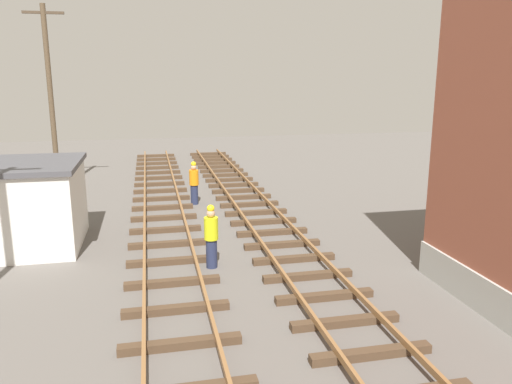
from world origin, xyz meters
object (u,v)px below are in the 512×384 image
Objects in this scene: track_worker_distant at (194,183)px; utility_pole_far at (51,96)px; track_worker_foreground at (211,237)px; control_hut at (34,204)px.

utility_pole_far is at bearing 145.61° from track_worker_distant.
track_worker_distant is at bearing 88.45° from track_worker_foreground.
track_worker_distant is (6.22, -4.26, -3.58)m from utility_pole_far.
track_worker_foreground is at bearing -91.55° from track_worker_distant.
control_hut reaches higher than track_worker_foreground.
control_hut is at bearing -85.39° from utility_pole_far.
utility_pole_far reaches higher than control_hut.
control_hut is 2.03× the size of track_worker_foreground.
track_worker_distant is (5.53, 4.40, -0.46)m from control_hut.
utility_pole_far reaches higher than track_worker_foreground.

